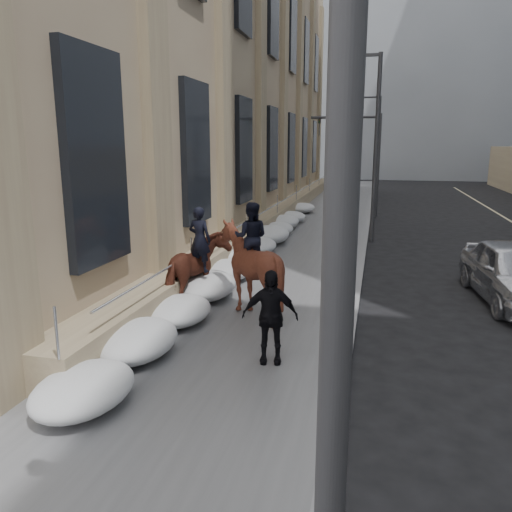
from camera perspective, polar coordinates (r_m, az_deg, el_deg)
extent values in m
plane|color=black|center=(10.04, -5.68, -12.75)|extent=(140.00, 140.00, 0.00)
cube|color=#505053|center=(19.26, 4.16, -0.04)|extent=(5.00, 80.00, 0.12)
cube|color=slate|center=(19.02, 11.97, -0.45)|extent=(0.24, 80.00, 0.12)
cube|color=#90765E|center=(30.10, -2.83, 21.69)|extent=(5.00, 44.00, 18.00)
cube|color=#806C52|center=(29.28, 3.11, 5.15)|extent=(1.10, 44.00, 0.90)
cylinder|color=silver|center=(29.09, 4.00, 6.87)|extent=(0.06, 42.00, 0.06)
cube|color=#806C52|center=(19.82, -4.33, 23.73)|extent=(0.70, 1.20, 16.20)
cube|color=black|center=(22.29, -1.35, 11.94)|extent=(0.20, 2.20, 4.50)
cube|color=slate|center=(69.22, 15.30, 20.37)|extent=(30.00, 12.00, 28.00)
cube|color=gray|center=(81.24, 7.57, 16.66)|extent=(24.00, 12.00, 20.00)
cylinder|color=#2D2D30|center=(2.56, 9.69, 5.59)|extent=(0.18, 0.18, 8.00)
cylinder|color=#2D2D30|center=(22.53, 13.53, 11.61)|extent=(0.18, 0.18, 8.00)
cube|color=#2D2D30|center=(22.84, 11.92, 21.53)|extent=(1.60, 0.15, 0.12)
cylinder|color=#2D2D30|center=(22.85, 10.02, 21.22)|extent=(0.24, 0.24, 0.30)
cylinder|color=#2D2D30|center=(42.53, 13.76, 11.97)|extent=(0.18, 0.18, 8.00)
cube|color=#2D2D30|center=(42.69, 12.93, 17.26)|extent=(1.60, 0.15, 0.12)
cylinder|color=#2D2D30|center=(42.70, 11.94, 17.10)|extent=(0.24, 0.24, 0.30)
cylinder|color=#2D2D30|center=(30.56, 13.75, 9.93)|extent=(0.20, 0.20, 6.00)
cylinder|color=#2D2D30|center=(30.64, 10.16, 15.34)|extent=(4.00, 0.16, 0.16)
imported|color=black|center=(30.75, 7.24, 14.49)|extent=(0.18, 0.22, 1.10)
ellipsoid|color=silver|center=(10.40, -13.40, -9.36)|extent=(1.50, 2.10, 0.68)
ellipsoid|color=silver|center=(13.85, -5.74, -3.38)|extent=(1.60, 2.20, 0.72)
ellipsoid|color=silver|center=(17.58, -1.73, 0.02)|extent=(1.40, 2.00, 0.64)
ellipsoid|color=silver|center=(21.34, 1.51, 2.46)|extent=(1.70, 2.30, 0.76)
ellipsoid|color=silver|center=(25.24, 3.21, 3.93)|extent=(1.50, 2.10, 0.66)
imported|color=#482015|center=(13.17, -6.78, -1.66)|extent=(1.40, 2.36, 1.87)
imported|color=black|center=(13.13, -6.64, 1.90)|extent=(0.70, 0.52, 1.72)
imported|color=#411D12|center=(12.31, -0.71, -1.56)|extent=(2.07, 2.28, 2.30)
imported|color=black|center=(12.28, -0.55, 2.18)|extent=(0.90, 0.74, 1.72)
imported|color=black|center=(9.70, 1.60, -6.93)|extent=(1.15, 0.63, 1.86)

